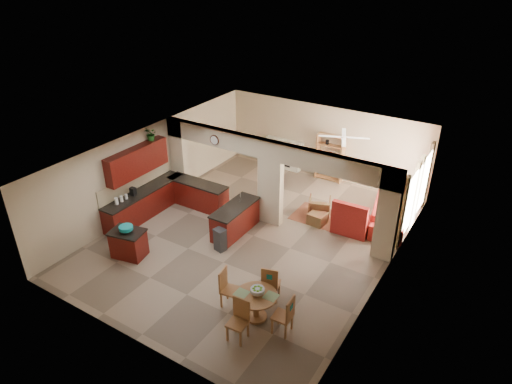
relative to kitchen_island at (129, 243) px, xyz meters
The scene contains 39 objects.
floor 3.72m from the kitchen_island, 47.86° to the left, with size 10.00×10.00×0.00m, color #86715C.
ceiling 4.40m from the kitchen_island, 47.86° to the left, with size 10.00×10.00×0.00m, color white.
wall_back 8.19m from the kitchen_island, 72.24° to the left, with size 8.00×8.00×0.00m, color #C2B18E.
wall_front 3.50m from the kitchen_island, 42.36° to the right, with size 8.00×8.00×0.00m, color #C2B18E.
wall_left 3.28m from the kitchen_island, 119.04° to the left, with size 10.00×10.00×0.00m, color #C2B18E.
wall_right 7.10m from the kitchen_island, 22.92° to the left, with size 10.00×10.00×0.00m, color #C2B18E.
partition_left_pier 4.06m from the kitchen_island, 108.09° to the left, with size 0.60×0.25×2.80m, color #C2B18E.
partition_center_pier 4.54m from the kitchen_island, 56.46° to the left, with size 0.80×0.25×2.20m, color #C2B18E.
partition_right_pier 7.29m from the kitchen_island, 31.18° to the left, with size 0.60×0.25×2.80m, color #C2B18E.
partition_header 4.95m from the kitchen_island, 56.46° to the left, with size 8.00×0.25×0.60m, color #C2B18E.
kitchen_counter 2.61m from the kitchen_island, 107.42° to the left, with size 2.52×3.29×1.48m.
upper_cabinets 2.80m from the kitchen_island, 124.67° to the left, with size 0.35×2.40×0.90m, color #410907.
peninsula 3.23m from the kitchen_island, 54.43° to the left, with size 0.70×1.85×0.91m.
wall_clock 4.15m from the kitchen_island, 82.40° to the left, with size 0.34×0.34×0.03m, color #482318.
rug 6.09m from the kitchen_island, 52.76° to the left, with size 1.60×1.30×0.01m, color brown.
fireplace 7.63m from the kitchen_island, 83.38° to the left, with size 1.60×0.35×1.20m.
shelving_unit 8.09m from the kitchen_island, 69.48° to the left, with size 1.00×0.32×1.80m, color olive.
window_a 8.22m from the kitchen_island, 38.01° to the left, with size 0.02×0.90×1.90m, color white.
window_b 9.36m from the kitchen_island, 46.26° to the left, with size 0.02×0.90×1.90m, color white.
glazed_door 8.76m from the kitchen_island, 42.40° to the left, with size 0.02×0.70×2.10m, color white.
drape_a_left 7.84m from the kitchen_island, 34.71° to the left, with size 0.10×0.28×2.30m, color #3B1A17.
drape_a_right 8.57m from the kitchen_island, 41.35° to the left, with size 0.10×0.28×2.30m, color #3B1A17.
drape_b_left 8.91m from the kitchen_island, 43.77° to the left, with size 0.10×0.28×2.30m, color #3B1A17.
drape_b_right 9.78m from the kitchen_island, 48.87° to the left, with size 0.10×0.28×2.30m, color #3B1A17.
ceiling_fan 7.31m from the kitchen_island, 55.27° to the left, with size 1.00×1.00×0.10m, color white.
kitchen_island is the anchor object (origin of this frame).
teal_bowl 0.50m from the kitchen_island, 51.00° to the right, with size 0.39×0.39×0.18m, color teal.
trash_can 2.60m from the kitchen_island, 38.02° to the left, with size 0.31×0.26×0.65m, color #2B2B2D.
dining_table 4.41m from the kitchen_island, ahead, with size 1.01×1.01×0.69m.
fruit_bowl 4.43m from the kitchen_island, ahead, with size 0.34×0.34×0.18m, color #6AC329.
sofa 8.10m from the kitchen_island, 44.51° to the left, with size 1.01×2.58×0.75m, color maroon.
chaise 6.78m from the kitchen_island, 43.27° to the left, with size 1.11×0.91×0.44m, color maroon.
armchair 6.14m from the kitchen_island, 53.29° to the left, with size 0.69×0.71×0.65m, color maroon.
ottoman 5.86m from the kitchen_island, 49.19° to the left, with size 0.52×0.52×0.38m, color maroon.
plant 3.70m from the kitchen_island, 116.68° to the left, with size 0.40×0.35×0.44m, color #1C5316.
chair_north 4.41m from the kitchen_island, ahead, with size 0.52×0.52×1.02m.
chair_east 5.25m from the kitchen_island, ahead, with size 0.45×0.44×1.02m.
chair_south 4.50m from the kitchen_island, 11.74° to the right, with size 0.45×0.45×1.02m.
chair_west 3.56m from the kitchen_island, ahead, with size 0.48×0.48×1.02m.
Camera 1 is at (6.28, -9.94, 7.82)m, focal length 32.00 mm.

